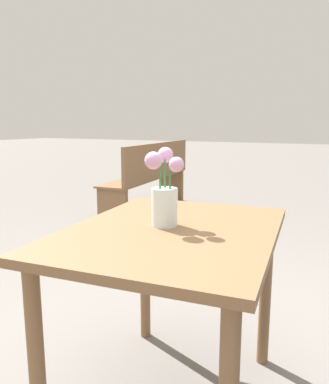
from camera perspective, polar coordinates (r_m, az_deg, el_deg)
The scene contains 3 objects.
table_front at distance 1.36m, azimuth 1.25°, elevation -9.81°, with size 0.78×0.97×0.71m.
flower_vase at distance 1.33m, azimuth -0.04°, elevation -0.83°, with size 0.13×0.14×0.28m.
bench_near at distance 4.47m, azimuth -1.82°, elevation 2.65°, with size 0.49×1.80×0.85m.
Camera 1 is at (0.55, -1.16, 1.07)m, focal length 35.00 mm.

